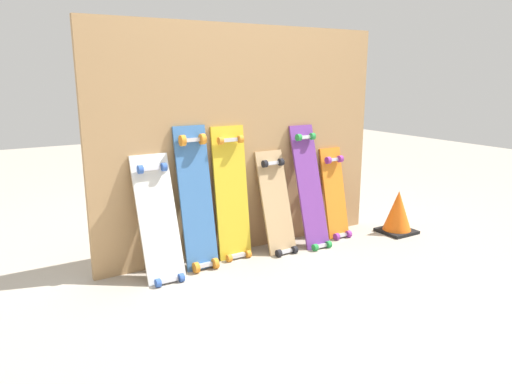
# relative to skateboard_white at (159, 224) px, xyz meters

# --- Properties ---
(ground_plane) EXTENTS (12.00, 12.00, 0.00)m
(ground_plane) POSITION_rel_skateboard_white_xyz_m (0.69, 0.09, -0.33)
(ground_plane) COLOR #A89E8E
(plywood_wall_panel) EXTENTS (2.12, 0.04, 1.51)m
(plywood_wall_panel) POSITION_rel_skateboard_white_xyz_m (0.69, 0.16, 0.42)
(plywood_wall_panel) COLOR tan
(plywood_wall_panel) RESTS_ON ground
(skateboard_white) EXTENTS (0.23, 0.31, 0.81)m
(skateboard_white) POSITION_rel_skateboard_white_xyz_m (0.00, 0.00, 0.00)
(skateboard_white) COLOR silver
(skateboard_white) RESTS_ON ground
(skateboard_blue) EXTENTS (0.21, 0.24, 0.95)m
(skateboard_blue) POSITION_rel_skateboard_white_xyz_m (0.27, 0.04, 0.08)
(skateboard_blue) COLOR #386BAD
(skateboard_blue) RESTS_ON ground
(skateboard_yellow) EXTENTS (0.24, 0.18, 0.94)m
(skateboard_yellow) POSITION_rel_skateboard_white_xyz_m (0.53, 0.07, 0.07)
(skateboard_yellow) COLOR gold
(skateboard_yellow) RESTS_ON ground
(skateboard_natural) EXTENTS (0.21, 0.28, 0.76)m
(skateboard_natural) POSITION_rel_skateboard_white_xyz_m (0.85, 0.01, -0.02)
(skateboard_natural) COLOR tan
(skateboard_natural) RESTS_ON ground
(skateboard_purple) EXTENTS (0.20, 0.32, 0.92)m
(skateboard_purple) POSITION_rel_skateboard_white_xyz_m (1.13, -0.00, 0.05)
(skateboard_purple) COLOR #6B338C
(skateboard_purple) RESTS_ON ground
(skateboard_orange) EXTENTS (0.19, 0.22, 0.73)m
(skateboard_orange) POSITION_rel_skateboard_white_xyz_m (1.40, 0.04, -0.04)
(skateboard_orange) COLOR orange
(skateboard_orange) RESTS_ON ground
(traffic_cone) EXTENTS (0.25, 0.25, 0.33)m
(traffic_cone) POSITION_rel_skateboard_white_xyz_m (1.85, -0.17, -0.17)
(traffic_cone) COLOR black
(traffic_cone) RESTS_ON ground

